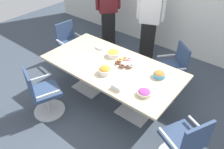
{
  "coord_description": "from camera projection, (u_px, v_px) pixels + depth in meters",
  "views": [
    {
      "loc": [
        1.95,
        -2.41,
        2.86
      ],
      "look_at": [
        0.0,
        0.0,
        0.55
      ],
      "focal_mm": 35.24,
      "sensor_mm": 36.0,
      "label": 1
    }
  ],
  "objects": [
    {
      "name": "person_standing_1",
      "position": [
        150.0,
        19.0,
        4.83
      ],
      "size": [
        0.59,
        0.38,
        1.82
      ],
      "rotation": [
        0.0,
        0.0,
        -2.74
      ],
      "color": "black",
      "rests_on": "ground"
    },
    {
      "name": "office_chair_0",
      "position": [
        184.0,
        143.0,
        2.89
      ],
      "size": [
        0.72,
        0.72,
        0.91
      ],
      "rotation": [
        0.0,
        0.0,
        1.12
      ],
      "color": "silver",
      "rests_on": "ground"
    },
    {
      "name": "plate_stack",
      "position": [
        101.0,
        47.0,
        4.21
      ],
      "size": [
        0.2,
        0.2,
        0.03
      ],
      "color": "white",
      "rests_on": "conference_table"
    },
    {
      "name": "donut_platter",
      "position": [
        126.0,
        63.0,
        3.76
      ],
      "size": [
        0.37,
        0.37,
        0.04
      ],
      "color": "white",
      "rests_on": "conference_table"
    },
    {
      "name": "snack_bowl_candy_mix",
      "position": [
        144.0,
        93.0,
        3.12
      ],
      "size": [
        0.2,
        0.2,
        0.08
      ],
      "color": "beige",
      "rests_on": "conference_table"
    },
    {
      "name": "office_chair_2",
      "position": [
        70.0,
        45.0,
        5.01
      ],
      "size": [
        0.61,
        0.61,
        0.91
      ],
      "rotation": [
        0.0,
        0.0,
        -1.7
      ],
      "color": "silver",
      "rests_on": "ground"
    },
    {
      "name": "office_chair_1",
      "position": [
        172.0,
        70.0,
        4.23
      ],
      "size": [
        0.76,
        0.76,
        0.91
      ],
      "rotation": [
        0.0,
        0.0,
        -3.85
      ],
      "color": "silver",
      "rests_on": "ground"
    },
    {
      "name": "ground_plane",
      "position": [
        112.0,
        98.0,
        4.2
      ],
      "size": [
        10.0,
        10.0,
        0.01
      ],
      "primitive_type": "cube",
      "color": "#3D4754"
    },
    {
      "name": "conference_table",
      "position": [
        112.0,
        71.0,
        3.82
      ],
      "size": [
        2.4,
        1.2,
        0.75
      ],
      "color": "#CCB793",
      "rests_on": "ground"
    },
    {
      "name": "office_chair_3",
      "position": [
        43.0,
        95.0,
        3.65
      ],
      "size": [
        0.7,
        0.7,
        0.91
      ],
      "rotation": [
        0.0,
        0.0,
        -0.37
      ],
      "color": "silver",
      "rests_on": "ground"
    },
    {
      "name": "snack_bowl_chips_yellow",
      "position": [
        114.0,
        53.0,
        3.95
      ],
      "size": [
        0.23,
        0.23,
        0.12
      ],
      "color": "white",
      "rests_on": "conference_table"
    },
    {
      "name": "person_standing_0",
      "position": [
        108.0,
        8.0,
        5.35
      ],
      "size": [
        0.46,
        0.52,
        1.83
      ],
      "rotation": [
        0.0,
        0.0,
        -2.28
      ],
      "color": "black",
      "rests_on": "ground"
    },
    {
      "name": "snack_bowl_pretzels",
      "position": [
        159.0,
        75.0,
        3.45
      ],
      "size": [
        0.19,
        0.19,
        0.1
      ],
      "color": "#4C9EC6",
      "rests_on": "conference_table"
    },
    {
      "name": "napkin_pile",
      "position": [
        119.0,
        86.0,
        3.24
      ],
      "size": [
        0.16,
        0.16,
        0.07
      ],
      "primitive_type": "cube",
      "color": "white",
      "rests_on": "conference_table"
    },
    {
      "name": "snack_bowl_chips_orange",
      "position": [
        105.0,
        70.0,
        3.52
      ],
      "size": [
        0.21,
        0.21,
        0.12
      ],
      "color": "white",
      "rests_on": "conference_table"
    }
  ]
}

